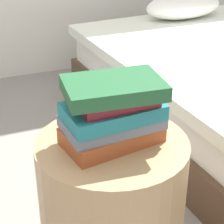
% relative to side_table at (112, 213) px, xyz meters
% --- Properties ---
extents(side_table, '(0.47, 0.47, 0.55)m').
position_rel_side_table_xyz_m(side_table, '(0.00, 0.00, 0.00)').
color(side_table, tan).
rests_on(side_table, ground_plane).
extents(book_rust, '(0.31, 0.20, 0.05)m').
position_rel_side_table_xyz_m(book_rust, '(-0.00, -0.00, 0.30)').
color(book_rust, '#994723').
rests_on(book_rust, side_table).
extents(book_slate, '(0.29, 0.18, 0.03)m').
position_rel_side_table_xyz_m(book_slate, '(0.00, 0.00, 0.34)').
color(book_slate, slate).
rests_on(book_slate, book_rust).
extents(book_teal, '(0.29, 0.19, 0.04)m').
position_rel_side_table_xyz_m(book_teal, '(-0.00, -0.01, 0.38)').
color(book_teal, '#1E727F').
rests_on(book_teal, book_slate).
extents(book_maroon, '(0.23, 0.16, 0.03)m').
position_rel_side_table_xyz_m(book_maroon, '(0.01, -0.00, 0.42)').
color(book_maroon, maroon).
rests_on(book_maroon, book_teal).
extents(book_forest, '(0.29, 0.21, 0.04)m').
position_rel_side_table_xyz_m(book_forest, '(0.00, -0.01, 0.46)').
color(book_forest, '#1E512D').
rests_on(book_forest, book_maroon).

